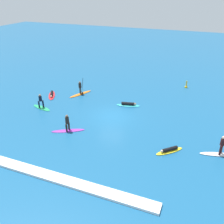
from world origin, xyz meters
TOP-DOWN VIEW (x-y plane):
  - ground_plane at (0.00, 0.00)m, footprint 120.00×120.00m
  - surfer_on_yellow_board at (6.64, -3.99)m, footprint 2.17×2.15m
  - surfer_on_white_board at (10.47, -2.91)m, footprint 3.17×1.41m
  - surfer_on_teal_board at (0.74, 3.07)m, footprint 2.71×1.28m
  - surfer_on_green_board at (-7.98, -1.10)m, footprint 2.66×1.27m
  - surfer_on_purple_board at (-2.70, -4.25)m, footprint 2.93×1.99m
  - surfer_on_orange_board at (-5.85, 4.00)m, footprint 1.85×3.24m
  - surfer_on_red_board at (-8.95, 2.31)m, footprint 2.10×2.84m
  - marker_buoy at (6.08, 11.27)m, footprint 0.37×0.37m
  - wave_crest at (0.00, -10.19)m, footprint 14.52×0.90m

SIDE VIEW (x-z plane):
  - ground_plane at x=0.00m, z-range 0.00..0.00m
  - wave_crest at x=0.00m, z-range 0.00..0.18m
  - surfer_on_red_board at x=-8.95m, z-range -0.06..0.31m
  - surfer_on_yellow_board at x=6.64m, z-range -0.05..0.34m
  - surfer_on_teal_board at x=0.74m, z-range -0.06..0.37m
  - marker_buoy at x=6.08m, z-range -0.31..0.72m
  - surfer_on_orange_board at x=-5.85m, z-range -0.65..1.55m
  - surfer_on_green_board at x=-7.98m, z-range -0.37..1.28m
  - surfer_on_white_board at x=10.47m, z-range -0.56..1.51m
  - surfer_on_purple_board at x=-2.70m, z-range -0.35..1.34m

